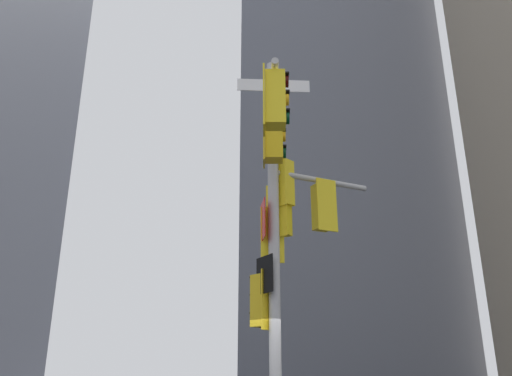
{
  "coord_description": "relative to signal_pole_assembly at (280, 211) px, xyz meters",
  "views": [
    {
      "loc": [
        0.65,
        -10.0,
        1.53
      ],
      "look_at": [
        -0.4,
        0.38,
        5.29
      ],
      "focal_mm": 36.28,
      "sensor_mm": 36.0,
      "label": 1
    }
  ],
  "objects": [
    {
      "name": "signal_pole_assembly",
      "position": [
        0.0,
        0.0,
        0.0
      ],
      "size": [
        2.75,
        3.87,
        8.09
      ],
      "color": "#B2B2B5",
      "rests_on": "ground"
    },
    {
      "name": "building_mid_block",
      "position": [
        2.96,
        24.7,
        14.64
      ],
      "size": [
        12.52,
        12.52,
        38.45
      ],
      "primitive_type": "cube",
      "color": "slate",
      "rests_on": "ground"
    }
  ]
}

